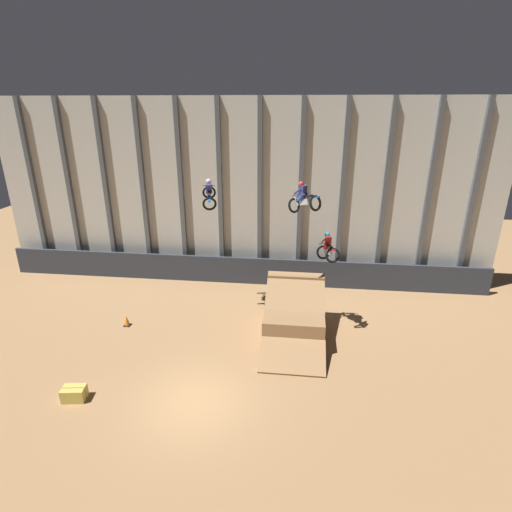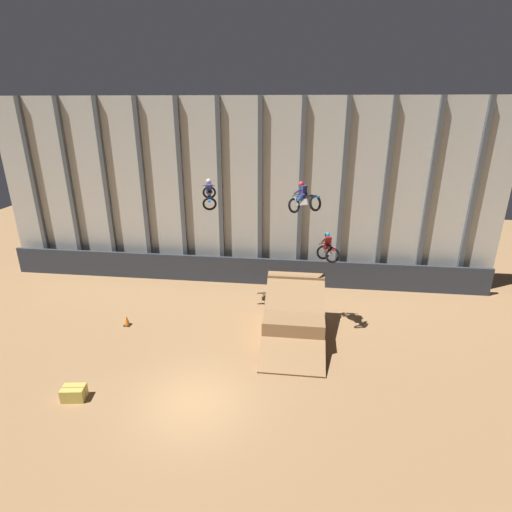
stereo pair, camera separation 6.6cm
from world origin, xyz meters
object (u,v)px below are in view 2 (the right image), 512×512
object	(u,v)px
dirt_ramp	(294,316)
rider_bike_center_air	(304,199)
rider_bike_left_air	(209,194)
traffic_cone_near_ramp	(127,321)
rider_bike_right_air	(328,249)
hay_bale_trackside	(74,393)

from	to	relation	value
dirt_ramp	rider_bike_center_air	size ratio (longest dim) A/B	3.18
dirt_ramp	rider_bike_left_air	xyz separation A→B (m)	(-4.70, 2.07, 5.79)
rider_bike_left_air	rider_bike_center_air	xyz separation A→B (m)	(4.93, -1.93, 0.29)
traffic_cone_near_ramp	rider_bike_left_air	bearing A→B (deg)	30.10
rider_bike_right_air	hay_bale_trackside	world-z (taller)	rider_bike_right_air
rider_bike_right_air	traffic_cone_near_ramp	bearing A→B (deg)	169.80
hay_bale_trackside	rider_bike_left_air	bearing A→B (deg)	64.44
traffic_cone_near_ramp	rider_bike_right_air	bearing A→B (deg)	5.68
dirt_ramp	rider_bike_left_air	size ratio (longest dim) A/B	2.85
dirt_ramp	rider_bike_left_air	bearing A→B (deg)	156.24
rider_bike_left_air	traffic_cone_near_ramp	distance (m)	8.08
hay_bale_trackside	traffic_cone_near_ramp	bearing A→B (deg)	92.94
rider_bike_left_air	traffic_cone_near_ramp	xyz separation A→B (m)	(-4.21, -2.44, -6.45)
dirt_ramp	hay_bale_trackside	bearing A→B (deg)	-144.62
dirt_ramp	hay_bale_trackside	xyz separation A→B (m)	(-8.61, -6.11, -0.66)
dirt_ramp	rider_bike_center_air	world-z (taller)	rider_bike_center_air
rider_bike_right_air	traffic_cone_near_ramp	xyz separation A→B (m)	(-10.42, -1.04, -4.15)
rider_bike_right_air	rider_bike_center_air	bearing A→B (deg)	-173.67
traffic_cone_near_ramp	hay_bale_trackside	world-z (taller)	traffic_cone_near_ramp
rider_bike_right_air	hay_bale_trackside	distance (m)	12.87
rider_bike_left_air	rider_bike_right_air	distance (m)	6.77
rider_bike_center_air	rider_bike_left_air	bearing A→B (deg)	112.96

